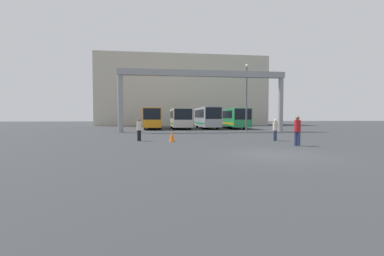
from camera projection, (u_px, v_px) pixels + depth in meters
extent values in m
plane|color=#2D3033|center=(274.00, 155.00, 11.82)|extent=(200.00, 200.00, 0.00)
cube|color=#B7B2A3|center=(182.00, 92.00, 58.60)|extent=(36.28, 12.00, 14.83)
cylinder|color=gray|center=(120.00, 104.00, 29.05)|extent=(0.60, 0.60, 6.52)
cylinder|color=gray|center=(281.00, 105.00, 31.50)|extent=(0.60, 0.60, 6.52)
cube|color=gray|center=(204.00, 74.00, 30.12)|extent=(19.80, 0.80, 0.70)
cube|color=orange|center=(153.00, 118.00, 39.59)|extent=(2.46, 12.36, 2.67)
cube|color=black|center=(152.00, 114.00, 33.47)|extent=(2.26, 0.06, 1.49)
cube|color=black|center=(153.00, 114.00, 39.57)|extent=(2.49, 10.51, 1.12)
cube|color=red|center=(153.00, 123.00, 39.63)|extent=(2.49, 11.74, 0.24)
cylinder|color=black|center=(145.00, 126.00, 36.08)|extent=(0.28, 0.94, 0.94)
cylinder|color=black|center=(160.00, 126.00, 36.35)|extent=(0.28, 0.94, 0.94)
cylinder|color=black|center=(147.00, 125.00, 42.94)|extent=(0.28, 0.94, 0.94)
cylinder|color=black|center=(160.00, 125.00, 43.21)|extent=(0.28, 0.94, 0.94)
cube|color=beige|center=(180.00, 118.00, 39.32)|extent=(2.60, 10.75, 2.63)
cube|color=black|center=(183.00, 114.00, 33.99)|extent=(2.39, 0.06, 1.47)
cube|color=black|center=(180.00, 115.00, 39.30)|extent=(2.63, 9.14, 1.10)
cube|color=#268C4C|center=(180.00, 123.00, 39.35)|extent=(2.63, 10.21, 0.24)
cylinder|color=black|center=(174.00, 126.00, 36.24)|extent=(0.28, 0.91, 0.91)
cylinder|color=black|center=(190.00, 126.00, 36.53)|extent=(0.28, 0.91, 0.91)
cylinder|color=black|center=(172.00, 125.00, 42.21)|extent=(0.28, 0.91, 0.91)
cylinder|color=black|center=(185.00, 125.00, 42.50)|extent=(0.28, 0.91, 0.91)
cube|color=#999EA5|center=(207.00, 117.00, 39.69)|extent=(2.42, 10.45, 2.83)
cube|color=black|center=(214.00, 113.00, 34.51)|extent=(2.23, 0.06, 1.59)
cube|color=black|center=(207.00, 114.00, 39.67)|extent=(2.45, 8.88, 1.19)
cube|color=#268C4C|center=(207.00, 123.00, 39.73)|extent=(2.45, 9.93, 0.24)
cylinder|color=black|center=(203.00, 126.00, 36.71)|extent=(0.28, 1.03, 1.03)
cylinder|color=black|center=(217.00, 126.00, 36.98)|extent=(0.28, 1.03, 1.03)
cylinder|color=black|center=(197.00, 125.00, 42.51)|extent=(0.28, 1.03, 1.03)
cylinder|color=black|center=(210.00, 125.00, 42.78)|extent=(0.28, 1.03, 1.03)
cube|color=#268C4C|center=(231.00, 118.00, 41.01)|extent=(2.57, 12.04, 2.64)
cube|color=black|center=(243.00, 114.00, 35.04)|extent=(2.37, 0.06, 1.48)
cube|color=black|center=(231.00, 115.00, 40.99)|extent=(2.60, 10.24, 1.11)
cube|color=orange|center=(231.00, 123.00, 41.04)|extent=(2.60, 11.44, 0.24)
cylinder|color=black|center=(230.00, 126.00, 37.57)|extent=(0.28, 0.91, 0.91)
cylinder|color=black|center=(245.00, 126.00, 37.86)|extent=(0.28, 0.91, 0.91)
cylinder|color=black|center=(219.00, 125.00, 44.26)|extent=(0.28, 0.91, 0.91)
cylinder|color=black|center=(232.00, 125.00, 44.55)|extent=(0.28, 0.91, 0.91)
cylinder|color=black|center=(140.00, 135.00, 18.93)|extent=(0.18, 0.18, 0.78)
cylinder|color=black|center=(138.00, 136.00, 18.80)|extent=(0.18, 0.18, 0.78)
cylinder|color=beige|center=(139.00, 126.00, 18.83)|extent=(0.34, 0.34, 0.65)
sphere|color=brown|center=(139.00, 120.00, 18.82)|extent=(0.21, 0.21, 0.21)
cylinder|color=navy|center=(299.00, 139.00, 15.55)|extent=(0.20, 0.20, 0.86)
cylinder|color=navy|center=(296.00, 139.00, 15.63)|extent=(0.20, 0.20, 0.86)
cylinder|color=#A5191E|center=(297.00, 126.00, 15.56)|extent=(0.37, 0.37, 0.71)
sphere|color=brown|center=(298.00, 118.00, 15.54)|extent=(0.23, 0.23, 0.23)
cylinder|color=navy|center=(276.00, 136.00, 19.03)|extent=(0.17, 0.17, 0.76)
cylinder|color=navy|center=(274.00, 136.00, 18.93)|extent=(0.17, 0.17, 0.76)
cylinder|color=beige|center=(275.00, 126.00, 18.95)|extent=(0.33, 0.33, 0.63)
sphere|color=beige|center=(275.00, 121.00, 18.93)|extent=(0.21, 0.21, 0.21)
cone|color=orange|center=(172.00, 136.00, 18.25)|extent=(0.41, 0.41, 0.73)
cylinder|color=#595B60|center=(246.00, 99.00, 32.15)|extent=(0.20, 0.20, 8.03)
sphere|color=beige|center=(247.00, 66.00, 31.98)|extent=(0.36, 0.36, 0.36)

